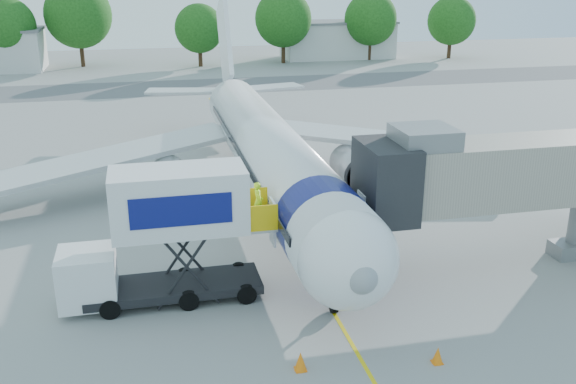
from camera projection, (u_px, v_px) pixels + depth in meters
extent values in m
plane|color=gray|center=(282.00, 223.00, 33.89)|extent=(160.00, 160.00, 0.00)
cube|color=yellow|center=(282.00, 223.00, 33.89)|extent=(0.15, 70.00, 0.01)
cube|color=#59595B|center=(202.00, 86.00, 72.51)|extent=(120.00, 10.00, 0.01)
cylinder|color=white|center=(270.00, 153.00, 35.65)|extent=(3.70, 28.00, 3.70)
sphere|color=white|center=(347.00, 259.00, 22.78)|extent=(3.70, 3.70, 3.70)
sphere|color=gray|center=(362.00, 278.00, 21.35)|extent=(1.10, 1.10, 1.10)
cone|color=white|center=(228.00, 96.00, 51.28)|extent=(3.70, 6.00, 3.70)
cube|color=white|center=(225.00, 42.00, 50.81)|extent=(0.35, 7.26, 8.29)
cube|color=#BABCBF|center=(397.00, 141.00, 40.99)|extent=(16.17, 9.32, 1.42)
cube|color=#BABCBF|center=(106.00, 158.00, 37.21)|extent=(16.17, 9.32, 1.42)
cylinder|color=#999BA0|center=(354.00, 168.00, 38.75)|extent=(2.10, 3.60, 2.10)
cylinder|color=#999BA0|center=(170.00, 181.00, 36.44)|extent=(2.10, 3.60, 2.10)
cube|color=black|center=(350.00, 251.00, 22.35)|extent=(2.60, 1.39, 0.81)
cylinder|color=navy|center=(324.00, 227.00, 25.54)|extent=(3.73, 2.00, 3.73)
cylinder|color=silver|center=(334.00, 295.00, 24.91)|extent=(0.16, 0.16, 1.50)
cylinder|color=black|center=(334.00, 305.00, 25.05)|extent=(0.25, 0.64, 0.64)
cylinder|color=black|center=(302.00, 177.00, 39.80)|extent=(0.35, 0.90, 0.90)
cylinder|color=black|center=(218.00, 183.00, 38.71)|extent=(0.35, 0.90, 0.90)
cube|color=#A49B8C|center=(517.00, 171.00, 27.88)|extent=(13.60, 2.60, 2.80)
cube|color=black|center=(385.00, 181.00, 26.60)|extent=(2.00, 3.20, 3.20)
cube|color=slate|center=(424.00, 137.00, 26.34)|extent=(2.40, 2.40, 0.80)
cube|color=slate|center=(574.00, 249.00, 29.96)|extent=(2.20, 1.20, 0.70)
cylinder|color=black|center=(557.00, 250.00, 29.78)|extent=(0.30, 0.70, 0.70)
cube|color=black|center=(174.00, 286.00, 26.01)|extent=(7.00, 2.30, 0.35)
cube|color=silver|center=(88.00, 277.00, 25.05)|extent=(2.20, 2.20, 2.10)
cube|color=black|center=(86.00, 266.00, 24.90)|extent=(1.90, 2.10, 0.70)
cube|color=silver|center=(179.00, 200.00, 24.87)|extent=(5.20, 2.40, 2.50)
cube|color=navy|center=(181.00, 211.00, 23.74)|extent=(3.80, 0.04, 1.20)
cube|color=silver|center=(259.00, 222.00, 25.93)|extent=(1.10, 2.20, 0.10)
cube|color=yellow|center=(264.00, 219.00, 24.78)|extent=(1.10, 0.06, 1.10)
cube|color=yellow|center=(254.00, 200.00, 26.71)|extent=(1.10, 0.06, 1.10)
cylinder|color=black|center=(247.00, 294.00, 25.68)|extent=(0.80, 0.25, 0.80)
cylinder|color=black|center=(239.00, 271.00, 27.61)|extent=(0.80, 0.25, 0.80)
cylinder|color=black|center=(110.00, 309.00, 24.57)|extent=(0.80, 0.25, 0.80)
cylinder|color=black|center=(112.00, 284.00, 26.50)|extent=(0.80, 0.25, 0.80)
imported|color=#C3FF1A|center=(258.00, 202.00, 25.63)|extent=(0.47, 0.65, 1.64)
cube|color=silver|center=(491.00, 384.00, 19.57)|extent=(4.29, 2.96, 1.56)
cube|color=navy|center=(493.00, 370.00, 19.40)|extent=(2.65, 2.42, 0.39)
cylinder|color=black|center=(435.00, 378.00, 20.49)|extent=(0.83, 0.47, 0.78)
cylinder|color=black|center=(533.00, 380.00, 20.37)|extent=(0.83, 0.47, 0.78)
cone|color=orange|center=(438.00, 355.00, 21.83)|extent=(0.39, 0.39, 0.61)
cube|color=orange|center=(437.00, 362.00, 21.93)|extent=(0.35, 0.35, 0.04)
cone|color=orange|center=(300.00, 361.00, 21.44)|extent=(0.43, 0.43, 0.68)
cube|color=orange|center=(300.00, 369.00, 21.55)|extent=(0.39, 0.39, 0.04)
cube|color=silver|center=(337.00, 41.00, 94.70)|extent=(16.00, 7.00, 5.00)
cube|color=slate|center=(338.00, 22.00, 93.82)|extent=(16.40, 7.40, 0.30)
cylinder|color=#382314|center=(11.00, 58.00, 82.55)|extent=(0.56, 0.56, 3.30)
sphere|color=#194512|center=(6.00, 26.00, 81.22)|extent=(7.33, 7.33, 7.33)
cylinder|color=#382314|center=(82.00, 52.00, 86.29)|extent=(0.56, 0.56, 3.95)
sphere|color=#194512|center=(78.00, 15.00, 84.69)|extent=(8.77, 8.77, 8.77)
cylinder|color=#382314|center=(200.00, 55.00, 86.66)|extent=(0.56, 0.56, 2.92)
sphere|color=#194512|center=(199.00, 28.00, 85.47)|extent=(6.50, 6.50, 6.50)
cylinder|color=#382314|center=(283.00, 50.00, 89.68)|extent=(0.56, 0.56, 3.51)
sphere|color=#194512|center=(283.00, 19.00, 88.26)|extent=(7.81, 7.81, 7.81)
cylinder|color=#382314|center=(369.00, 48.00, 92.71)|extent=(0.56, 0.56, 3.36)
sphere|color=#194512|center=(371.00, 19.00, 91.35)|extent=(7.47, 7.47, 7.47)
cylinder|color=#382314|center=(449.00, 47.00, 94.46)|extent=(0.56, 0.56, 3.12)
sphere|color=#194512|center=(452.00, 21.00, 93.19)|extent=(6.94, 6.94, 6.94)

